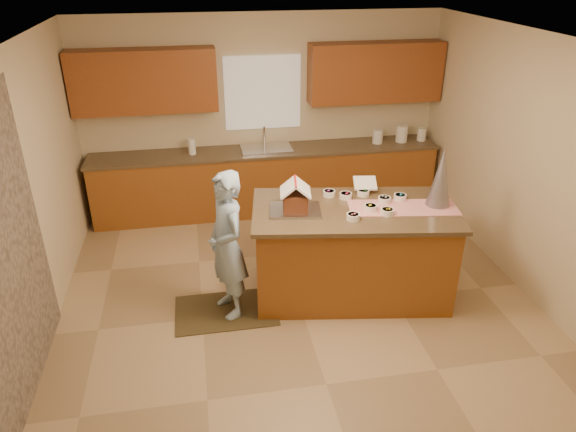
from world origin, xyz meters
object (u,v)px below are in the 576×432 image
at_px(boy, 227,246).
at_px(gingerbread_house, 295,198).
at_px(tinsel_tree, 441,178).
at_px(island_base, 352,253).

xyz_separation_m(boy, gingerbread_house, (0.72, 0.16, 0.38)).
bearing_deg(tinsel_tree, gingerbread_house, 175.44).
xyz_separation_m(island_base, gingerbread_house, (-0.61, 0.04, 0.68)).
distance_m(tinsel_tree, gingerbread_house, 1.49).
distance_m(tinsel_tree, boy, 2.26).
distance_m(boy, gingerbread_house, 0.83).
height_order(tinsel_tree, gingerbread_house, tinsel_tree).
relative_size(island_base, boy, 1.29).
distance_m(island_base, boy, 1.37).
bearing_deg(gingerbread_house, tinsel_tree, -4.56).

